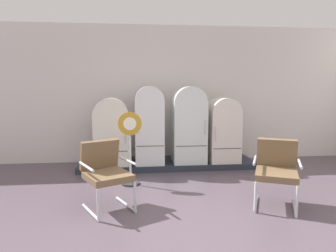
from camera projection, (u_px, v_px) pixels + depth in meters
ground at (194, 234)px, 3.69m from camera, size 12.00×10.00×0.05m
back_wall at (164, 94)px, 7.09m from camera, size 11.76×0.12×3.06m
display_plinth at (167, 163)px, 6.66m from camera, size 3.70×0.95×0.12m
refrigerator_0 at (112, 130)px, 6.33m from camera, size 0.69×0.68×1.36m
refrigerator_1 at (149, 122)px, 6.38m from camera, size 0.58×0.66×1.60m
refrigerator_2 at (189, 122)px, 6.46m from camera, size 0.68×0.64×1.59m
refrigerator_3 at (223, 128)px, 6.58m from camera, size 0.63×0.69×1.35m
armchair_left at (105, 170)px, 4.34m from camera, size 0.82×0.87×0.95m
armchair_right at (276, 168)px, 4.44m from camera, size 0.81×0.86×0.95m
sign_stand at (130, 153)px, 5.37m from camera, size 0.40×0.32×1.28m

